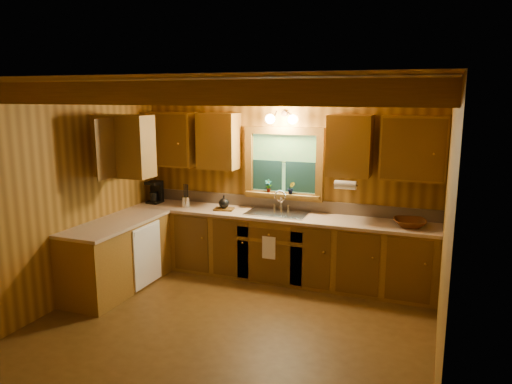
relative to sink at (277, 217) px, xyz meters
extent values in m
plane|color=#523613|center=(0.00, -1.60, -0.86)|extent=(4.20, 4.20, 0.00)
plane|color=brown|center=(0.00, -1.60, 1.74)|extent=(4.20, 4.20, 0.00)
plane|color=brown|center=(0.00, 0.30, 0.44)|extent=(4.20, 0.00, 4.20)
plane|color=brown|center=(0.00, -3.50, 0.44)|extent=(4.20, 0.00, 4.20)
plane|color=brown|center=(-2.10, -1.60, 0.44)|extent=(0.00, 3.80, 3.80)
plane|color=brown|center=(2.10, -1.60, 0.44)|extent=(0.00, 3.80, 3.80)
cube|color=brown|center=(0.00, -2.80, 1.63)|extent=(4.20, 0.14, 0.18)
cube|color=brown|center=(0.00, -2.00, 1.63)|extent=(4.20, 0.14, 0.18)
cube|color=brown|center=(0.00, -1.20, 1.63)|extent=(4.20, 0.14, 0.18)
cube|color=brown|center=(0.00, -0.40, 1.63)|extent=(4.20, 0.14, 0.18)
cube|color=brown|center=(0.00, -0.01, -0.43)|extent=(4.20, 0.62, 0.86)
cube|color=brown|center=(-1.79, -1.12, -0.43)|extent=(0.62, 1.60, 0.86)
cube|color=tan|center=(0.00, -0.01, 0.02)|extent=(4.20, 0.66, 0.04)
cube|color=tan|center=(-1.78, -1.12, 0.02)|extent=(0.64, 1.60, 0.04)
cube|color=tan|center=(0.00, 0.28, 0.12)|extent=(4.20, 0.02, 0.16)
cube|color=white|center=(-1.47, -0.92, -0.43)|extent=(0.02, 0.60, 0.80)
cube|color=brown|center=(-1.70, 0.13, 0.98)|extent=(0.78, 0.34, 0.78)
cube|color=brown|center=(-0.92, 0.13, 0.98)|extent=(0.55, 0.34, 0.78)
cube|color=brown|center=(0.92, 0.13, 0.98)|extent=(0.55, 0.34, 0.78)
cube|color=brown|center=(1.70, 0.13, 0.98)|extent=(0.78, 0.34, 0.78)
cube|color=brown|center=(-1.93, -0.92, 0.98)|extent=(0.34, 1.10, 0.78)
cube|color=brown|center=(0.00, 0.26, 1.14)|extent=(1.12, 0.08, 0.10)
cube|color=brown|center=(0.00, 0.26, 0.24)|extent=(1.12, 0.08, 0.10)
cube|color=brown|center=(-0.51, 0.26, 0.69)|extent=(0.10, 0.08, 0.80)
cube|color=brown|center=(0.51, 0.26, 0.69)|extent=(0.10, 0.08, 0.80)
cube|color=#457632|center=(0.00, 0.29, 0.69)|extent=(0.92, 0.01, 0.80)
cube|color=#112F30|center=(-0.24, 0.27, 0.52)|extent=(0.42, 0.02, 0.42)
cube|color=#112F30|center=(0.24, 0.27, 0.52)|extent=(0.42, 0.02, 0.42)
cylinder|color=black|center=(0.00, 0.27, 0.71)|extent=(0.92, 0.01, 0.01)
cube|color=brown|center=(0.00, 0.22, 0.26)|extent=(1.06, 0.14, 0.04)
cylinder|color=black|center=(0.00, 0.26, 1.37)|extent=(0.08, 0.03, 0.08)
cylinder|color=black|center=(-0.10, 0.20, 1.37)|extent=(0.09, 0.17, 0.08)
cylinder|color=black|center=(0.10, 0.20, 1.37)|extent=(0.09, 0.17, 0.08)
sphere|color=#FFE0A5|center=(-0.16, 0.14, 1.30)|extent=(0.13, 0.13, 0.13)
sphere|color=#FFE0A5|center=(0.16, 0.14, 1.30)|extent=(0.13, 0.13, 0.13)
cylinder|color=white|center=(0.92, -0.07, 0.51)|extent=(0.27, 0.11, 0.11)
cube|color=white|center=(0.00, -0.34, -0.34)|extent=(0.18, 0.01, 0.30)
cube|color=silver|center=(0.00, 0.00, 0.05)|extent=(0.82, 0.48, 0.02)
cube|color=#262628|center=(-0.19, 0.00, -0.02)|extent=(0.34, 0.40, 0.14)
cube|color=#262628|center=(0.19, 0.00, -0.02)|extent=(0.34, 0.40, 0.14)
cylinder|color=silver|center=(0.00, 0.18, 0.15)|extent=(0.04, 0.04, 0.22)
torus|color=silver|center=(0.00, 0.12, 0.26)|extent=(0.16, 0.02, 0.16)
cube|color=black|center=(-1.92, -0.01, 0.06)|extent=(0.18, 0.22, 0.03)
cube|color=black|center=(-1.92, 0.06, 0.22)|extent=(0.18, 0.08, 0.30)
cube|color=black|center=(-1.92, -0.03, 0.35)|extent=(0.18, 0.20, 0.04)
cylinder|color=black|center=(-1.92, -0.04, 0.15)|extent=(0.11, 0.11, 0.13)
cylinder|color=silver|center=(-1.36, -0.07, 0.12)|extent=(0.12, 0.12, 0.15)
cylinder|color=black|center=(-1.38, -0.08, 0.27)|extent=(0.03, 0.04, 0.21)
cylinder|color=black|center=(-1.36, -0.07, 0.27)|extent=(0.01, 0.01, 0.21)
cylinder|color=black|center=(-1.34, -0.06, 0.27)|extent=(0.03, 0.04, 0.21)
cylinder|color=black|center=(-1.33, -0.05, 0.27)|extent=(0.04, 0.06, 0.21)
cube|color=#573812|center=(-0.76, -0.06, 0.06)|extent=(0.30, 0.23, 0.02)
sphere|color=black|center=(-0.76, -0.06, 0.14)|extent=(0.14, 0.14, 0.14)
cylinder|color=black|center=(-0.76, -0.06, 0.23)|extent=(0.02, 0.02, 0.04)
imported|color=#48230C|center=(1.72, -0.05, 0.09)|extent=(0.46, 0.46, 0.10)
imported|color=#573812|center=(-0.21, 0.21, 0.38)|extent=(0.11, 0.08, 0.18)
imported|color=#573812|center=(0.13, 0.20, 0.37)|extent=(0.12, 0.10, 0.17)
camera|label=1|loc=(2.01, -6.05, 1.62)|focal=34.10mm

